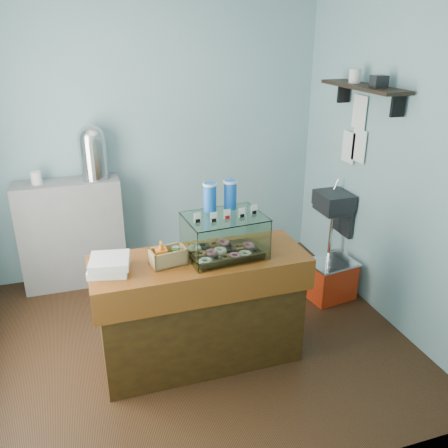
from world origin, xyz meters
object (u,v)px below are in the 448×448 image
object	(u,v)px
red_cooler	(331,279)
coffee_urn	(93,151)
counter	(201,309)
display_case	(223,233)

from	to	relation	value
red_cooler	coffee_urn	bearing A→B (deg)	143.94
coffee_urn	red_cooler	distance (m)	2.60
counter	red_cooler	world-z (taller)	counter
red_cooler	counter	bearing A→B (deg)	-169.05
display_case	counter	bearing A→B (deg)	-178.20
counter	coffee_urn	xyz separation A→B (m)	(-0.62, 1.58, 0.92)
counter	display_case	world-z (taller)	display_case
coffee_urn	red_cooler	xyz separation A→B (m)	(2.06, -1.07, -1.18)
coffee_urn	red_cooler	bearing A→B (deg)	-27.55
display_case	coffee_urn	size ratio (longest dim) A/B	1.14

